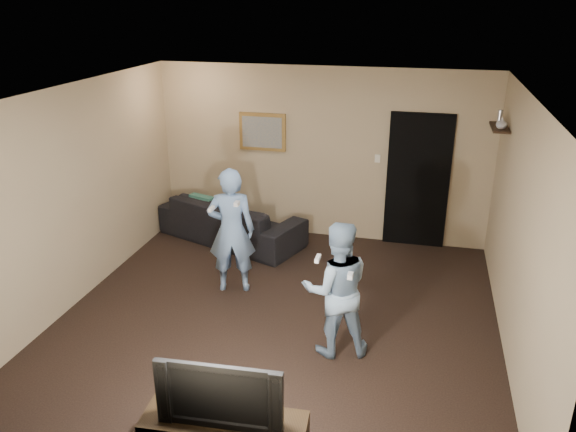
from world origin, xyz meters
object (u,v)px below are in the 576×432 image
(sofa, at_px, (231,220))
(television, at_px, (222,389))
(wii_player_right, at_px, (336,289))
(wii_player_left, at_px, (231,231))

(sofa, xyz_separation_m, television, (1.43, -4.28, 0.43))
(television, relative_size, wii_player_right, 0.66)
(sofa, bearing_deg, wii_player_right, 149.01)
(wii_player_right, bearing_deg, wii_player_left, 145.10)
(sofa, xyz_separation_m, wii_player_left, (0.53, -1.46, 0.48))
(sofa, distance_m, wii_player_right, 3.24)
(wii_player_right, bearing_deg, sofa, 128.85)
(sofa, relative_size, wii_player_right, 1.53)
(television, xyz_separation_m, wii_player_right, (0.58, 1.78, -0.02))
(sofa, bearing_deg, wii_player_left, 129.96)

